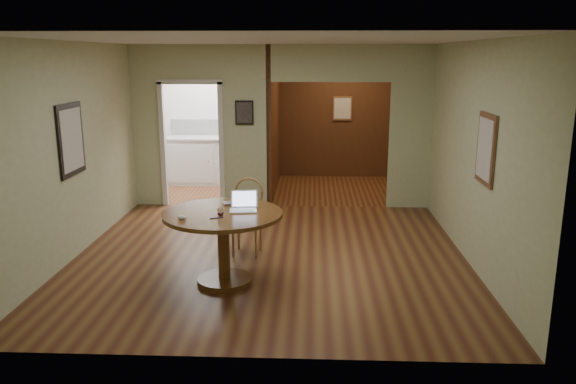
{
  "coord_description": "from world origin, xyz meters",
  "views": [
    {
      "loc": [
        0.53,
        -6.82,
        2.52
      ],
      "look_at": [
        0.24,
        -0.2,
        0.91
      ],
      "focal_mm": 35.0,
      "sensor_mm": 36.0,
      "label": 1
    }
  ],
  "objects_px": {
    "dining_table": "(223,231)",
    "open_laptop": "(244,205)",
    "chair": "(248,212)",
    "closed_laptop": "(238,203)"
  },
  "relations": [
    {
      "from": "dining_table",
      "to": "chair",
      "type": "distance_m",
      "value": 1.04
    },
    {
      "from": "open_laptop",
      "to": "closed_laptop",
      "type": "height_order",
      "value": "open_laptop"
    },
    {
      "from": "chair",
      "to": "open_laptop",
      "type": "xyz_separation_m",
      "value": [
        0.07,
        -0.91,
        0.34
      ]
    },
    {
      "from": "chair",
      "to": "closed_laptop",
      "type": "height_order",
      "value": "chair"
    },
    {
      "from": "dining_table",
      "to": "open_laptop",
      "type": "xyz_separation_m",
      "value": [
        0.22,
        0.11,
        0.28
      ]
    },
    {
      "from": "chair",
      "to": "closed_laptop",
      "type": "distance_m",
      "value": 0.75
    },
    {
      "from": "open_laptop",
      "to": "closed_laptop",
      "type": "distance_m",
      "value": 0.25
    },
    {
      "from": "chair",
      "to": "dining_table",
      "type": "bearing_deg",
      "value": -92.21
    },
    {
      "from": "dining_table",
      "to": "closed_laptop",
      "type": "relative_size",
      "value": 3.87
    },
    {
      "from": "closed_laptop",
      "to": "open_laptop",
      "type": "bearing_deg",
      "value": -91.08
    }
  ]
}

